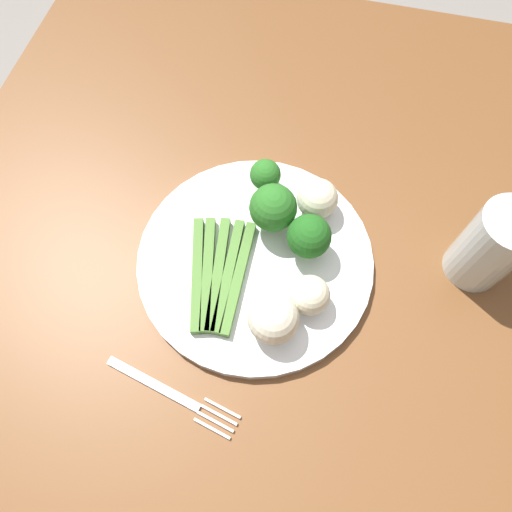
{
  "coord_description": "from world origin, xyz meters",
  "views": [
    {
      "loc": [
        0.16,
        -0.0,
        1.3
      ],
      "look_at": [
        -0.08,
        -0.06,
        0.77
      ],
      "focal_mm": 33.35,
      "sensor_mm": 36.0,
      "label": 1
    }
  ],
  "objects_px": {
    "plate": "(256,260)",
    "broccoli_outer_edge": "(274,208)",
    "cauliflower_near_fork": "(316,199)",
    "broccoli_near_center": "(266,175)",
    "cauliflower_right": "(311,295)",
    "broccoli_front_left": "(313,238)",
    "water_glass": "(492,246)",
    "asparagus_bundle": "(219,275)",
    "fork": "(174,395)",
    "cauliflower_front": "(274,319)",
    "dining_table": "(284,350)"
  },
  "relations": [
    {
      "from": "cauliflower_near_fork",
      "to": "fork",
      "type": "xyz_separation_m",
      "value": [
        0.27,
        -0.11,
        -0.04
      ]
    },
    {
      "from": "cauliflower_right",
      "to": "cauliflower_front",
      "type": "xyz_separation_m",
      "value": [
        0.04,
        -0.03,
        0.01
      ]
    },
    {
      "from": "plate",
      "to": "broccoli_front_left",
      "type": "bearing_deg",
      "value": 111.17
    },
    {
      "from": "cauliflower_near_fork",
      "to": "water_glass",
      "type": "bearing_deg",
      "value": 82.7
    },
    {
      "from": "broccoli_outer_edge",
      "to": "broccoli_front_left",
      "type": "xyz_separation_m",
      "value": [
        0.03,
        0.05,
        -0.0
      ]
    },
    {
      "from": "water_glass",
      "to": "broccoli_outer_edge",
      "type": "bearing_deg",
      "value": -88.13
    },
    {
      "from": "broccoli_outer_edge",
      "to": "cauliflower_right",
      "type": "distance_m",
      "value": 0.11
    },
    {
      "from": "broccoli_near_center",
      "to": "asparagus_bundle",
      "type": "bearing_deg",
      "value": -10.5
    },
    {
      "from": "asparagus_bundle",
      "to": "broccoli_front_left",
      "type": "bearing_deg",
      "value": -67.37
    },
    {
      "from": "plate",
      "to": "broccoli_outer_edge",
      "type": "xyz_separation_m",
      "value": [
        -0.05,
        0.01,
        0.05
      ]
    },
    {
      "from": "broccoli_front_left",
      "to": "water_glass",
      "type": "distance_m",
      "value": 0.21
    },
    {
      "from": "broccoli_outer_edge",
      "to": "cauliflower_front",
      "type": "bearing_deg",
      "value": 13.14
    },
    {
      "from": "broccoli_outer_edge",
      "to": "broccoli_front_left",
      "type": "relative_size",
      "value": 1.09
    },
    {
      "from": "broccoli_near_center",
      "to": "cauliflower_right",
      "type": "xyz_separation_m",
      "value": [
        0.15,
        0.09,
        -0.0
      ]
    },
    {
      "from": "plate",
      "to": "cauliflower_front",
      "type": "relative_size",
      "value": 5.04
    },
    {
      "from": "plate",
      "to": "cauliflower_right",
      "type": "xyz_separation_m",
      "value": [
        0.04,
        0.07,
        0.03
      ]
    },
    {
      "from": "plate",
      "to": "cauliflower_front",
      "type": "bearing_deg",
      "value": 26.65
    },
    {
      "from": "dining_table",
      "to": "broccoli_near_center",
      "type": "distance_m",
      "value": 0.24
    },
    {
      "from": "broccoli_outer_edge",
      "to": "cauliflower_near_fork",
      "type": "height_order",
      "value": "broccoli_outer_edge"
    },
    {
      "from": "broccoli_near_center",
      "to": "broccoli_outer_edge",
      "type": "bearing_deg",
      "value": 22.51
    },
    {
      "from": "broccoli_outer_edge",
      "to": "broccoli_front_left",
      "type": "bearing_deg",
      "value": 64.26
    },
    {
      "from": "broccoli_near_center",
      "to": "cauliflower_right",
      "type": "relative_size",
      "value": 1.04
    },
    {
      "from": "plate",
      "to": "asparagus_bundle",
      "type": "height_order",
      "value": "asparagus_bundle"
    },
    {
      "from": "asparagus_bundle",
      "to": "fork",
      "type": "distance_m",
      "value": 0.15
    },
    {
      "from": "broccoli_outer_edge",
      "to": "cauliflower_near_fork",
      "type": "xyz_separation_m",
      "value": [
        -0.04,
        0.05,
        -0.01
      ]
    },
    {
      "from": "plate",
      "to": "asparagus_bundle",
      "type": "xyz_separation_m",
      "value": [
        0.04,
        -0.04,
        0.01
      ]
    },
    {
      "from": "broccoli_front_left",
      "to": "asparagus_bundle",
      "type": "bearing_deg",
      "value": -59.42
    },
    {
      "from": "plate",
      "to": "fork",
      "type": "bearing_deg",
      "value": -15.81
    },
    {
      "from": "cauliflower_front",
      "to": "water_glass",
      "type": "height_order",
      "value": "water_glass"
    },
    {
      "from": "dining_table",
      "to": "broccoli_outer_edge",
      "type": "distance_m",
      "value": 0.21
    },
    {
      "from": "broccoli_near_center",
      "to": "fork",
      "type": "relative_size",
      "value": 0.3
    },
    {
      "from": "cauliflower_right",
      "to": "cauliflower_front",
      "type": "height_order",
      "value": "cauliflower_front"
    },
    {
      "from": "cauliflower_near_fork",
      "to": "plate",
      "type": "bearing_deg",
      "value": -33.77
    },
    {
      "from": "dining_table",
      "to": "fork",
      "type": "distance_m",
      "value": 0.19
    },
    {
      "from": "plate",
      "to": "cauliflower_near_fork",
      "type": "bearing_deg",
      "value": 146.23
    },
    {
      "from": "water_glass",
      "to": "fork",
      "type": "bearing_deg",
      "value": -52.97
    },
    {
      "from": "plate",
      "to": "cauliflower_near_fork",
      "type": "distance_m",
      "value": 0.11
    },
    {
      "from": "asparagus_bundle",
      "to": "fork",
      "type": "xyz_separation_m",
      "value": [
        0.15,
        -0.01,
        -0.02
      ]
    },
    {
      "from": "asparagus_bundle",
      "to": "water_glass",
      "type": "xyz_separation_m",
      "value": [
        -0.09,
        0.3,
        0.04
      ]
    },
    {
      "from": "broccoli_front_left",
      "to": "broccoli_outer_edge",
      "type": "bearing_deg",
      "value": -115.74
    },
    {
      "from": "plate",
      "to": "water_glass",
      "type": "height_order",
      "value": "water_glass"
    },
    {
      "from": "broccoli_near_center",
      "to": "cauliflower_front",
      "type": "xyz_separation_m",
      "value": [
        0.18,
        0.05,
        0.0
      ]
    },
    {
      "from": "plate",
      "to": "cauliflower_right",
      "type": "relative_size",
      "value": 6.24
    },
    {
      "from": "broccoli_outer_edge",
      "to": "broccoli_near_center",
      "type": "relative_size",
      "value": 1.46
    },
    {
      "from": "broccoli_outer_edge",
      "to": "fork",
      "type": "xyz_separation_m",
      "value": [
        0.23,
        -0.06,
        -0.05
      ]
    },
    {
      "from": "fork",
      "to": "water_glass",
      "type": "distance_m",
      "value": 0.4
    },
    {
      "from": "dining_table",
      "to": "cauliflower_front",
      "type": "xyz_separation_m",
      "value": [
        0.01,
        -0.02,
        0.15
      ]
    },
    {
      "from": "plate",
      "to": "cauliflower_front",
      "type": "height_order",
      "value": "cauliflower_front"
    },
    {
      "from": "cauliflower_right",
      "to": "fork",
      "type": "bearing_deg",
      "value": -42.18
    },
    {
      "from": "water_glass",
      "to": "cauliflower_near_fork",
      "type": "bearing_deg",
      "value": -97.3
    }
  ]
}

